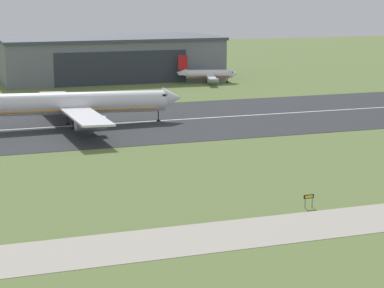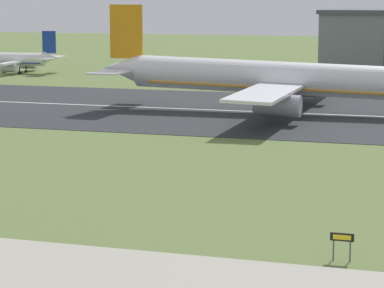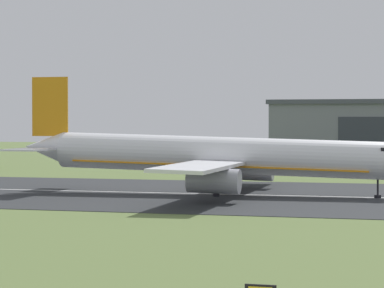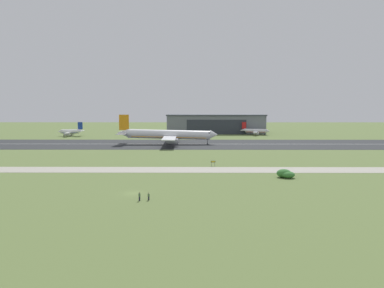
# 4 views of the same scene
# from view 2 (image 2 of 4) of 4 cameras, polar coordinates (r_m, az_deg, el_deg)

# --- Properties ---
(ground_plane) EXTENTS (616.16, 616.16, 0.00)m
(ground_plane) POSITION_cam_2_polar(r_m,az_deg,el_deg) (78.85, -3.51, -2.82)
(ground_plane) COLOR olive
(runway_strip) EXTENTS (376.16, 49.68, 0.06)m
(runway_strip) POSITION_cam_2_polar(r_m,az_deg,el_deg) (130.59, 5.17, 1.98)
(runway_strip) COLOR #2B2D30
(runway_strip) RESTS_ON ground_plane
(runway_centreline) EXTENTS (338.55, 0.70, 0.01)m
(runway_centreline) POSITION_cam_2_polar(r_m,az_deg,el_deg) (130.59, 5.17, 2.00)
(runway_centreline) COLOR silver
(runway_centreline) RESTS_ON runway_strip
(taxiway_road) EXTENTS (282.12, 10.44, 0.05)m
(taxiway_road) POSITION_cam_2_polar(r_m,az_deg,el_deg) (58.33, -11.88, -7.31)
(taxiway_road) COLOR #A8A393
(taxiway_road) RESTS_ON ground_plane
(airplane_landing) EXTENTS (52.06, 48.55, 15.28)m
(airplane_landing) POSITION_cam_2_polar(r_m,az_deg,el_deg) (129.14, 5.34, 4.09)
(airplane_landing) COLOR white
(airplane_landing) RESTS_ON ground_plane
(airplane_parked_centre) EXTENTS (16.73, 20.57, 9.16)m
(airplane_parked_centre) POSITION_cam_2_polar(r_m,az_deg,el_deg) (200.68, -10.57, 5.22)
(airplane_parked_centre) COLOR white
(airplane_parked_centre) RESTS_ON ground_plane
(runway_sign) EXTENTS (1.50, 0.13, 1.81)m
(runway_sign) POSITION_cam_2_polar(r_m,az_deg,el_deg) (57.99, 9.40, -5.96)
(runway_sign) COLOR #4C4C51
(runway_sign) RESTS_ON ground_plane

